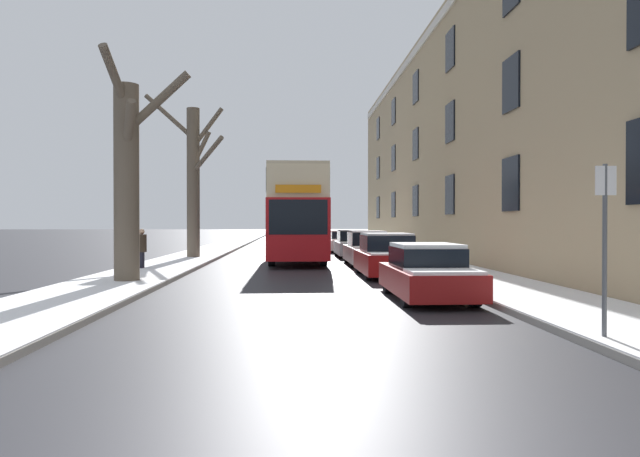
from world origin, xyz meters
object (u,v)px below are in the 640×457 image
(bare_tree_left_0, at_px, (128,176))
(street_sign_post, at_px, (605,243))
(parked_car_0, at_px, (427,274))
(pedestrian_left_sidewalk, at_px, (142,248))
(parked_car_1, at_px, (387,257))
(parked_car_4, at_px, (344,242))
(parked_car_2, at_px, (367,250))
(double_decker_bus, at_px, (297,211))
(bare_tree_left_1, at_px, (193,177))
(parked_car_3, at_px, (353,245))

(bare_tree_left_0, relative_size, street_sign_post, 2.47)
(parked_car_0, xyz_separation_m, pedestrian_left_sidewalk, (-8.97, 8.11, 0.27))
(parked_car_1, height_order, parked_car_4, parked_car_1)
(parked_car_0, bearing_deg, parked_car_2, 90.00)
(double_decker_bus, bearing_deg, street_sign_post, -77.23)
(parked_car_4, distance_m, pedestrian_left_sidewalk, 17.07)
(pedestrian_left_sidewalk, bearing_deg, parked_car_4, 143.69)
(bare_tree_left_0, bearing_deg, bare_tree_left_1, 90.34)
(parked_car_0, bearing_deg, bare_tree_left_0, 157.25)
(parked_car_3, bearing_deg, parked_car_4, 90.00)
(double_decker_bus, height_order, parked_car_0, double_decker_bus)
(pedestrian_left_sidewalk, xyz_separation_m, street_sign_post, (10.37, -13.51, 0.67))
(parked_car_2, bearing_deg, bare_tree_left_0, -136.51)
(bare_tree_left_0, distance_m, double_decker_bus, 11.97)
(parked_car_2, xyz_separation_m, street_sign_post, (1.39, -16.56, 0.88))
(parked_car_1, distance_m, parked_car_2, 5.24)
(parked_car_1, bearing_deg, parked_car_2, 90.00)
(parked_car_0, height_order, parked_car_4, parked_car_4)
(bare_tree_left_0, bearing_deg, parked_car_3, 59.24)
(parked_car_1, bearing_deg, parked_car_4, 90.00)
(bare_tree_left_1, relative_size, parked_car_4, 2.05)
(pedestrian_left_sidewalk, distance_m, street_sign_post, 17.04)
(bare_tree_left_0, xyz_separation_m, double_decker_bus, (5.11, 10.79, -0.81))
(bare_tree_left_1, relative_size, street_sign_post, 3.02)
(bare_tree_left_1, xyz_separation_m, parked_car_3, (8.23, 2.02, -3.46))
(parked_car_0, xyz_separation_m, parked_car_4, (-0.00, 22.63, 0.01))
(bare_tree_left_0, xyz_separation_m, pedestrian_left_sidewalk, (-0.81, 4.69, -2.36))
(parked_car_0, distance_m, street_sign_post, 5.65)
(bare_tree_left_0, distance_m, parked_car_4, 21.04)
(bare_tree_left_0, distance_m, bare_tree_left_1, 11.73)
(bare_tree_left_1, relative_size, parked_car_0, 2.00)
(parked_car_3, bearing_deg, bare_tree_left_1, -166.21)
(bare_tree_left_0, bearing_deg, parked_car_1, 17.08)
(parked_car_0, distance_m, parked_car_1, 5.93)
(street_sign_post, bearing_deg, pedestrian_left_sidewalk, 127.50)
(parked_car_2, bearing_deg, street_sign_post, -85.20)
(parked_car_1, relative_size, parked_car_4, 1.06)
(bare_tree_left_0, relative_size, double_decker_bus, 0.61)
(bare_tree_left_1, distance_m, parked_car_1, 12.81)
(bare_tree_left_0, xyz_separation_m, parked_car_2, (8.16, 7.74, -2.57))
(bare_tree_left_1, distance_m, pedestrian_left_sidewalk, 7.76)
(double_decker_bus, distance_m, parked_car_0, 14.65)
(double_decker_bus, xyz_separation_m, street_sign_post, (4.44, -19.61, -0.88))
(bare_tree_left_1, distance_m, parked_car_3, 9.16)
(parked_car_1, height_order, parked_car_3, parked_car_1)
(bare_tree_left_0, distance_m, street_sign_post, 13.11)
(parked_car_3, distance_m, pedestrian_left_sidewalk, 12.73)
(bare_tree_left_1, distance_m, double_decker_bus, 5.53)
(parked_car_4, distance_m, street_sign_post, 28.08)
(bare_tree_left_1, xyz_separation_m, street_sign_post, (9.62, -20.52, -2.58))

